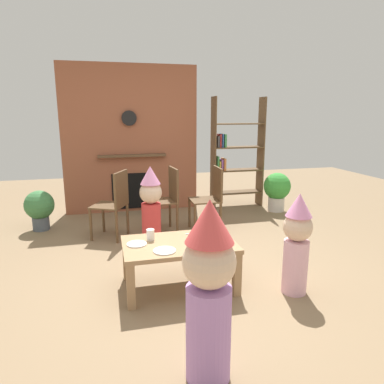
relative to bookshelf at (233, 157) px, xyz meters
name	(u,v)px	position (x,y,z in m)	size (l,w,h in m)	color
ground_plane	(187,272)	(-1.39, -2.40, -0.89)	(12.00, 12.00, 0.00)	#846B4C
brick_fireplace_feature	(131,140)	(-1.74, 0.20, 0.31)	(2.20, 0.28, 2.40)	#935138
bookshelf	(233,157)	(0.00, 0.00, 0.00)	(0.90, 0.28, 1.90)	brown
coffee_table	(179,250)	(-1.54, -2.70, -0.51)	(1.04, 0.65, 0.45)	#9E7A51
paper_cup_near_left	(209,245)	(-1.32, -2.94, -0.39)	(0.06, 0.06, 0.09)	#F2CC4C
paper_cup_near_right	(210,227)	(-1.17, -2.48, -0.38)	(0.07, 0.07, 0.11)	#669EE0
paper_cup_center	(217,225)	(-1.08, -2.42, -0.39)	(0.06, 0.06, 0.10)	#F2CC4C
paper_cup_far_left	(150,235)	(-1.79, -2.57, -0.38)	(0.08, 0.08, 0.11)	silver
paper_plate_front	(165,251)	(-1.71, -2.88, -0.43)	(0.20, 0.20, 0.01)	white
paper_plate_rear	(137,244)	(-1.93, -2.66, -0.43)	(0.18, 0.18, 0.01)	white
birthday_cake_slice	(191,247)	(-1.48, -2.91, -0.41)	(0.10, 0.10, 0.06)	pink
table_fork	(193,234)	(-1.36, -2.50, -0.43)	(0.15, 0.02, 0.01)	silver
child_with_cone_hat	(209,288)	(-1.61, -3.89, -0.27)	(0.32, 0.32, 1.16)	#B27FCC
child_in_pink	(297,241)	(-0.53, -3.05, -0.39)	(0.26, 0.26, 0.94)	#EAB2C6
child_by_the_chairs	(151,204)	(-1.65, -1.53, -0.36)	(0.28, 0.28, 1.00)	#D13838
dining_chair_left	(115,201)	(-2.07, -1.17, -0.38)	(0.54, 0.54, 0.90)	brown
dining_chair_middle	(167,196)	(-1.36, -1.07, -0.38)	(0.44, 0.44, 0.90)	brown
dining_chair_right	(211,195)	(-0.75, -1.15, -0.38)	(0.41, 0.41, 0.90)	brown
potted_plant_tall	(277,189)	(0.62, -0.47, -0.51)	(0.45, 0.45, 0.65)	beige
potted_plant_short	(40,207)	(-3.11, -0.57, -0.56)	(0.41, 0.41, 0.57)	#4C5660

